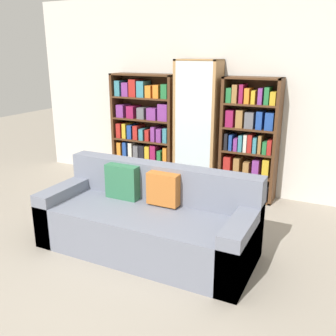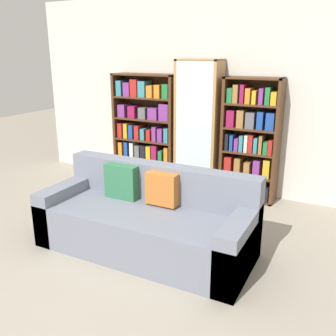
# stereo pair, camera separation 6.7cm
# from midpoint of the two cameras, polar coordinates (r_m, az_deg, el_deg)

# --- Properties ---
(ground_plane) EXTENTS (16.00, 16.00, 0.00)m
(ground_plane) POSITION_cam_midpoint_polar(r_m,az_deg,el_deg) (3.48, -8.81, -16.60)
(ground_plane) COLOR gray
(wall_back) EXTENTS (6.00, 0.06, 2.70)m
(wall_back) POSITION_cam_midpoint_polar(r_m,az_deg,el_deg) (5.34, 7.92, 10.90)
(wall_back) COLOR beige
(wall_back) RESTS_ON ground
(couch) EXTENTS (2.13, 0.87, 0.83)m
(couch) POSITION_cam_midpoint_polar(r_m,az_deg,el_deg) (3.79, -2.78, -8.18)
(couch) COLOR slate
(couch) RESTS_ON ground
(bookshelf_left) EXTENTS (1.00, 0.32, 1.63)m
(bookshelf_left) POSITION_cam_midpoint_polar(r_m,az_deg,el_deg) (5.67, -2.99, 5.64)
(bookshelf_left) COLOR #4C2D19
(bookshelf_left) RESTS_ON ground
(display_cabinet) EXTENTS (0.60, 0.36, 1.84)m
(display_cabinet) POSITION_cam_midpoint_polar(r_m,az_deg,el_deg) (5.26, 5.07, 6.11)
(display_cabinet) COLOR #AD7F4C
(display_cabinet) RESTS_ON ground
(bookshelf_right) EXTENTS (0.74, 0.32, 1.63)m
(bookshelf_right) POSITION_cam_midpoint_polar(r_m,az_deg,el_deg) (5.08, 12.82, 3.94)
(bookshelf_right) COLOR #4C2D19
(bookshelf_right) RESTS_ON ground
(wine_bottle) EXTENTS (0.08, 0.08, 0.41)m
(wine_bottle) POSITION_cam_midpoint_polar(r_m,az_deg,el_deg) (4.41, 4.92, -6.31)
(wine_bottle) COLOR #143819
(wine_bottle) RESTS_ON ground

